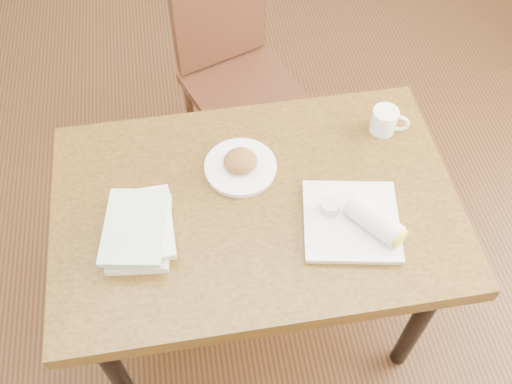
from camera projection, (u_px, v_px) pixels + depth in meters
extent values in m
cube|color=#472814|center=(256.00, 307.00, 2.32)|extent=(4.00, 5.00, 0.01)
cube|color=brown|center=(256.00, 207.00, 1.72)|extent=(1.21, 0.79, 0.06)
cylinder|color=black|center=(115.00, 370.00, 1.81)|extent=(0.06, 0.06, 0.69)
cylinder|color=black|center=(419.00, 322.00, 1.91)|extent=(0.06, 0.06, 0.69)
cylinder|color=black|center=(112.00, 217.00, 2.15)|extent=(0.06, 0.06, 0.69)
cylinder|color=black|center=(370.00, 182.00, 2.25)|extent=(0.06, 0.06, 0.69)
cylinder|color=#3F1C12|center=(259.00, 91.00, 2.71)|extent=(0.04, 0.04, 0.45)
cylinder|color=#3F1C12|center=(191.00, 119.00, 2.60)|extent=(0.04, 0.04, 0.45)
cylinder|color=#3F1C12|center=(300.00, 141.00, 2.53)|extent=(0.04, 0.04, 0.45)
cylinder|color=#3F1C12|center=(229.00, 173.00, 2.42)|extent=(0.04, 0.04, 0.45)
cube|color=#3F1C12|center=(244.00, 91.00, 2.37)|extent=(0.54, 0.54, 0.04)
cube|color=#3F1C12|center=(219.00, 13.00, 2.25)|extent=(0.39, 0.18, 0.45)
cylinder|color=white|center=(241.00, 168.00, 1.77)|extent=(0.22, 0.22, 0.01)
cylinder|color=white|center=(240.00, 166.00, 1.76)|extent=(0.22, 0.22, 0.01)
ellipsoid|color=#B27538|center=(240.00, 161.00, 1.74)|extent=(0.13, 0.13, 0.06)
cylinder|color=white|center=(384.00, 120.00, 1.83)|extent=(0.08, 0.08, 0.08)
torus|color=white|center=(399.00, 123.00, 1.83)|extent=(0.07, 0.04, 0.07)
cylinder|color=tan|center=(386.00, 112.00, 1.80)|extent=(0.07, 0.07, 0.01)
cylinder|color=#F2E5CC|center=(386.00, 112.00, 1.80)|extent=(0.05, 0.05, 0.00)
cube|color=white|center=(351.00, 222.00, 1.65)|extent=(0.31, 0.31, 0.02)
cube|color=white|center=(351.00, 220.00, 1.64)|extent=(0.32, 0.32, 0.01)
cylinder|color=white|center=(374.00, 220.00, 1.60)|extent=(0.16, 0.18, 0.07)
cylinder|color=yellow|center=(398.00, 237.00, 1.56)|extent=(0.06, 0.06, 0.06)
cylinder|color=silver|center=(330.00, 206.00, 1.64)|extent=(0.06, 0.06, 0.03)
cylinder|color=red|center=(331.00, 204.00, 1.63)|extent=(0.05, 0.05, 0.01)
cube|color=white|center=(140.00, 233.00, 1.62)|extent=(0.20, 0.27, 0.03)
cube|color=silver|center=(143.00, 225.00, 1.61)|extent=(0.17, 0.25, 0.02)
cube|color=#73AD79|center=(135.00, 227.00, 1.58)|extent=(0.21, 0.27, 0.02)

